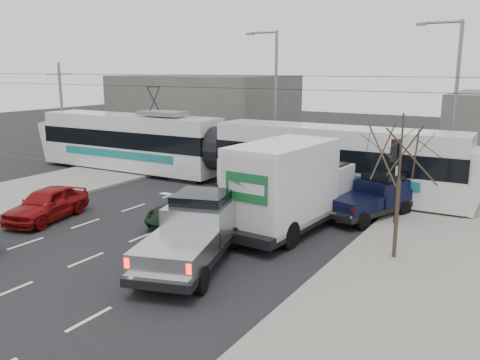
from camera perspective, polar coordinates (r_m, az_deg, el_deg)
The scene contains 15 objects.
ground at distance 19.80m, azimuth -7.07°, elevation -7.10°, with size 120.00×120.00×0.00m, color black.
sidewalk_right at distance 16.22m, azimuth 19.49°, elevation -12.00°, with size 6.00×60.00×0.15m, color gray.
rails at distance 28.01m, azimuth 5.60°, elevation -1.22°, with size 60.00×1.60×0.03m, color #33302D.
building_left at distance 44.83m, azimuth -3.99°, elevation 7.80°, with size 14.00×10.00×6.00m, color #66615C.
bare_tree at distance 17.81m, azimuth 17.61°, elevation 2.82°, with size 2.40×2.40×5.00m.
traffic_signal at distance 22.08m, azimuth 17.06°, elevation 1.84°, with size 0.44×0.44×3.60m.
street_lamp_near at distance 28.98m, azimuth 22.70°, elevation 8.56°, with size 2.38×0.25×9.00m.
street_lamp_far at distance 34.49m, azimuth 3.77°, elevation 9.95°, with size 2.38×0.25×9.00m.
catenary at distance 27.36m, azimuth 5.77°, elevation 6.68°, with size 60.00×0.20×7.00m.
tram at distance 29.60m, azimuth -2.21°, elevation 3.39°, with size 26.85×3.18×5.47m.
silver_pickup at distance 17.60m, azimuth -5.09°, elevation -5.68°, with size 3.87×6.61×2.27m.
box_truck at distance 20.89m, azimuth 5.65°, elevation -0.76°, with size 3.07×7.62×3.73m.
navy_pickup at distance 23.44m, azimuth 14.82°, elevation -1.85°, with size 3.18×4.97×1.97m.
green_car at distance 22.17m, azimuth -5.77°, elevation -3.22°, with size 2.10×4.55×1.26m, color black.
red_car at distance 24.01m, azimuth -20.85°, elevation -2.51°, with size 1.74×4.32×1.47m, color maroon.
Camera 1 is at (11.61, -14.62, 6.58)m, focal length 38.00 mm.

